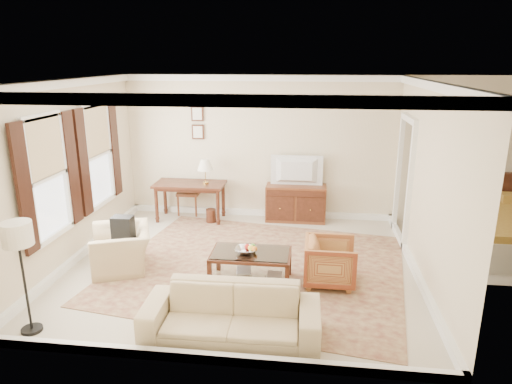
% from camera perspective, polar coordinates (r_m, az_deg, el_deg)
% --- Properties ---
extents(room_shell, '(5.51, 5.01, 2.91)m').
position_cam_1_polar(room_shell, '(6.75, -2.03, 10.16)').
color(room_shell, beige).
rests_on(room_shell, ground).
extents(annex_bedroom, '(3.00, 2.70, 2.90)m').
position_cam_1_polar(annex_bedroom, '(8.97, 29.19, -4.40)').
color(annex_bedroom, beige).
rests_on(annex_bedroom, ground).
extents(window_front, '(0.12, 1.56, 1.80)m').
position_cam_1_polar(window_front, '(7.21, -24.60, 1.63)').
color(window_front, '#CCB284').
rests_on(window_front, room_shell).
extents(window_rear, '(0.12, 1.56, 1.80)m').
position_cam_1_polar(window_rear, '(8.58, -19.14, 4.36)').
color(window_rear, '#CCB284').
rests_on(window_rear, room_shell).
extents(doorway, '(0.10, 1.12, 2.25)m').
position_cam_1_polar(doorway, '(8.56, 17.95, 1.18)').
color(doorway, white).
rests_on(doorway, room_shell).
extents(rug, '(4.96, 4.43, 0.01)m').
position_cam_1_polar(rug, '(7.36, 0.26, -9.35)').
color(rug, maroon).
rests_on(rug, room_shell).
extents(writing_desk, '(1.42, 0.71, 0.77)m').
position_cam_1_polar(writing_desk, '(9.36, -8.25, 0.48)').
color(writing_desk, '#4C2315').
rests_on(writing_desk, room_shell).
extents(desk_chair, '(0.52, 0.52, 1.05)m').
position_cam_1_polar(desk_chair, '(9.75, -8.40, 0.27)').
color(desk_chair, brown).
rests_on(desk_chair, room_shell).
extents(desk_lamp, '(0.32, 0.32, 0.50)m').
position_cam_1_polar(desk_lamp, '(9.19, -6.35, 2.57)').
color(desk_lamp, silver).
rests_on(desk_lamp, writing_desk).
extents(framed_prints, '(0.25, 0.04, 0.68)m').
position_cam_1_polar(framed_prints, '(9.48, -7.31, 8.60)').
color(framed_prints, '#4C2315').
rests_on(framed_prints, room_shell).
extents(sideboard, '(1.21, 0.46, 0.74)m').
position_cam_1_polar(sideboard, '(9.31, 4.99, -1.38)').
color(sideboard, brown).
rests_on(sideboard, room_shell).
extents(tv, '(0.99, 0.57, 0.13)m').
position_cam_1_polar(tv, '(9.07, 5.12, 3.80)').
color(tv, black).
rests_on(tv, sideboard).
extents(coffee_table, '(1.16, 0.68, 0.49)m').
position_cam_1_polar(coffee_table, '(6.75, -0.65, -8.36)').
color(coffee_table, '#4C2315').
rests_on(coffee_table, room_shell).
extents(fruit_bowl, '(0.42, 0.42, 0.10)m').
position_cam_1_polar(fruit_bowl, '(6.65, -1.28, -7.17)').
color(fruit_bowl, silver).
rests_on(fruit_bowl, coffee_table).
extents(book_a, '(0.28, 0.08, 0.38)m').
position_cam_1_polar(book_a, '(6.84, -2.45, -9.74)').
color(book_a, brown).
rests_on(book_a, coffee_table).
extents(book_b, '(0.28, 0.03, 0.38)m').
position_cam_1_polar(book_b, '(6.71, 1.36, -10.34)').
color(book_b, brown).
rests_on(book_b, coffee_table).
extents(striped_armchair, '(0.69, 0.74, 0.75)m').
position_cam_1_polar(striped_armchair, '(6.81, 9.26, -8.37)').
color(striped_armchair, brown).
rests_on(striped_armchair, room_shell).
extents(club_armchair, '(0.98, 1.18, 0.88)m').
position_cam_1_polar(club_armchair, '(7.48, -16.53, -6.01)').
color(club_armchair, tan).
rests_on(club_armchair, room_shell).
extents(backpack, '(0.27, 0.35, 0.40)m').
position_cam_1_polar(backpack, '(7.46, -16.31, -4.05)').
color(backpack, black).
rests_on(backpack, club_armchair).
extents(sofa, '(2.10, 0.65, 0.81)m').
position_cam_1_polar(sofa, '(5.52, -3.12, -14.06)').
color(sofa, tan).
rests_on(sofa, room_shell).
extents(floor_lamp, '(0.35, 0.35, 1.41)m').
position_cam_1_polar(floor_lamp, '(5.94, -27.59, -5.58)').
color(floor_lamp, black).
rests_on(floor_lamp, room_shell).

